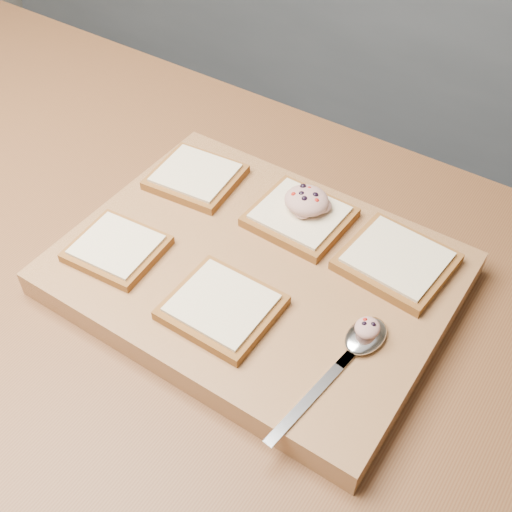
{
  "coord_description": "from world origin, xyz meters",
  "views": [
    {
      "loc": [
        0.37,
        -0.43,
        1.53
      ],
      "look_at": [
        0.07,
        0.03,
        0.95
      ],
      "focal_mm": 45.0,
      "sensor_mm": 36.0,
      "label": 1
    }
  ],
  "objects_px": {
    "tuna_salad_dollop": "(307,200)",
    "cutting_board": "(256,274)",
    "bread_far_center": "(300,216)",
    "spoon": "(358,344)"
  },
  "relations": [
    {
      "from": "bread_far_center",
      "to": "spoon",
      "type": "height_order",
      "value": "bread_far_center"
    },
    {
      "from": "cutting_board",
      "to": "bread_far_center",
      "type": "relative_size",
      "value": 3.76
    },
    {
      "from": "bread_far_center",
      "to": "tuna_salad_dollop",
      "type": "xyz_separation_m",
      "value": [
        0.0,
        0.01,
        0.02
      ]
    },
    {
      "from": "bread_far_center",
      "to": "tuna_salad_dollop",
      "type": "relative_size",
      "value": 2.11
    },
    {
      "from": "cutting_board",
      "to": "spoon",
      "type": "height_order",
      "value": "spoon"
    },
    {
      "from": "cutting_board",
      "to": "tuna_salad_dollop",
      "type": "bearing_deg",
      "value": 85.67
    },
    {
      "from": "bread_far_center",
      "to": "spoon",
      "type": "bearing_deg",
      "value": -41.19
    },
    {
      "from": "tuna_salad_dollop",
      "to": "cutting_board",
      "type": "bearing_deg",
      "value": -94.33
    },
    {
      "from": "tuna_salad_dollop",
      "to": "spoon",
      "type": "relative_size",
      "value": 0.29
    },
    {
      "from": "bread_far_center",
      "to": "spoon",
      "type": "distance_m",
      "value": 0.21
    }
  ]
}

